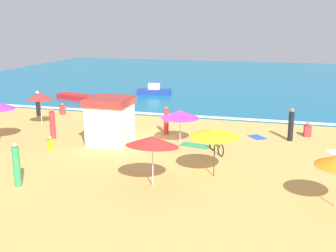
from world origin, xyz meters
TOP-DOWN VIEW (x-y plane):
  - ground_plane at (0.00, 0.00)m, footprint 60.00×60.00m
  - ocean_water at (0.00, 28.00)m, footprint 60.00×44.00m
  - wave_breaker_foam at (0.00, 6.30)m, footprint 57.00×0.70m
  - lifeguard_cabana at (-1.53, -1.30)m, footprint 2.29×2.31m
  - beach_umbrella_2 at (-7.54, 1.37)m, footprint 1.97×1.99m
  - beach_umbrella_6 at (4.86, -4.81)m, footprint 2.50×2.51m
  - beach_umbrella_7 at (2.18, -0.13)m, footprint 2.65×2.65m
  - beach_umbrella_9 at (2.60, -6.60)m, footprint 2.63×2.66m
  - parked_bicycle at (4.43, -1.43)m, footprint 1.04×1.56m
  - beachgoer_0 at (9.16, 3.20)m, footprint 0.45×0.45m
  - beachgoer_1 at (0.92, 1.45)m, footprint 0.37×0.37m
  - beachgoer_2 at (-7.96, 4.86)m, footprint 0.56×0.56m
  - beachgoer_3 at (-2.79, -8.09)m, footprint 0.33×0.33m
  - beachgoer_5 at (8.16, 1.98)m, footprint 0.42×0.42m
  - beachgoer_6 at (-3.71, 1.70)m, footprint 0.45×0.45m
  - beachgoer_7 at (-9.32, 3.84)m, footprint 0.40×0.40m
  - beachgoer_8 at (-4.19, -3.20)m, footprint 0.51×0.51m
  - beachgoer_9 at (-5.19, -1.22)m, footprint 0.34×0.34m
  - beach_towel_1 at (6.30, 2.20)m, footprint 1.27×1.34m
  - beach_towel_2 at (3.11, -0.46)m, footprint 1.88×1.21m
  - small_boat_0 at (-3.82, 14.29)m, footprint 3.22×1.58m
  - small_boat_1 at (-9.42, 10.03)m, footprint 4.05×2.16m

SIDE VIEW (x-z plane):
  - ground_plane at x=0.00m, z-range 0.00..0.00m
  - beach_towel_1 at x=6.30m, z-range 0.00..0.01m
  - beach_towel_2 at x=3.11m, z-range 0.00..0.01m
  - ocean_water at x=0.00m, z-range 0.00..0.10m
  - wave_breaker_foam at x=0.00m, z-range 0.10..0.11m
  - beachgoer_8 at x=-4.19m, z-range -0.06..0.70m
  - small_boat_1 at x=-9.42m, z-range 0.10..0.55m
  - beachgoer_2 at x=-7.96m, z-range -0.07..0.78m
  - beachgoer_0 at x=9.16m, z-range -0.06..0.82m
  - parked_bicycle at x=4.43m, z-range 0.00..0.76m
  - small_boat_0 at x=-3.82m, z-range -0.07..0.96m
  - beachgoer_6 at x=-3.71m, z-range -0.04..1.59m
  - beachgoer_1 at x=0.92m, z-range -0.04..1.67m
  - beachgoer_7 at x=-9.32m, z-range -0.05..1.78m
  - beachgoer_9 at x=-5.19m, z-range -0.05..1.78m
  - beachgoer_3 at x=-2.79m, z-range -0.04..1.86m
  - beachgoer_5 at x=8.16m, z-range -0.02..1.88m
  - lifeguard_cabana at x=-1.53m, z-range 0.03..2.64m
  - beach_umbrella_7 at x=2.18m, z-range 0.71..2.60m
  - beach_umbrella_9 at x=2.60m, z-range 0.80..3.08m
  - beach_umbrella_2 at x=-7.54m, z-range 0.82..3.07m
  - beach_umbrella_6 at x=4.86m, z-range 0.88..3.06m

